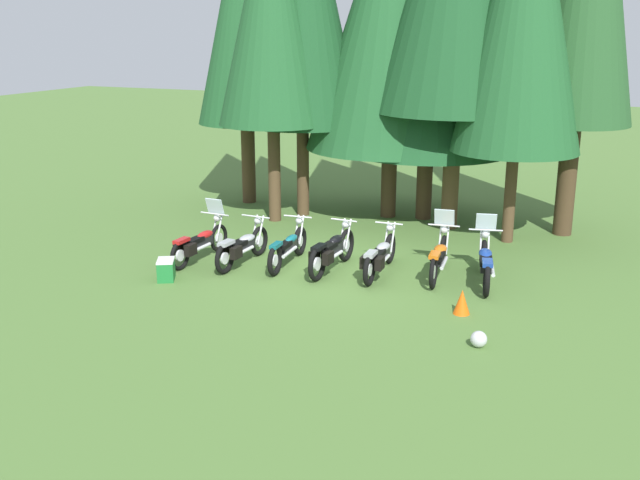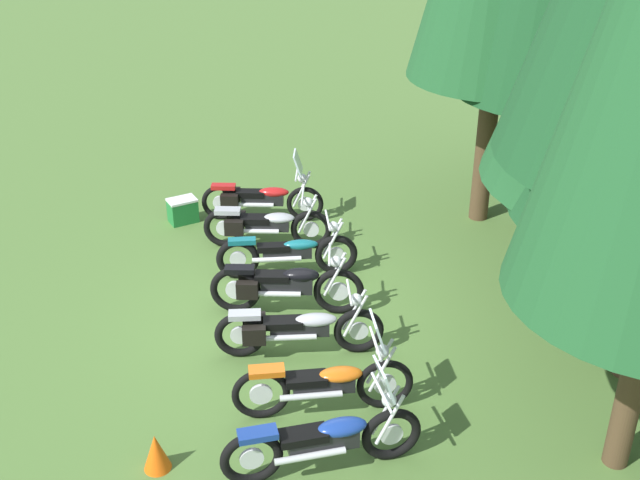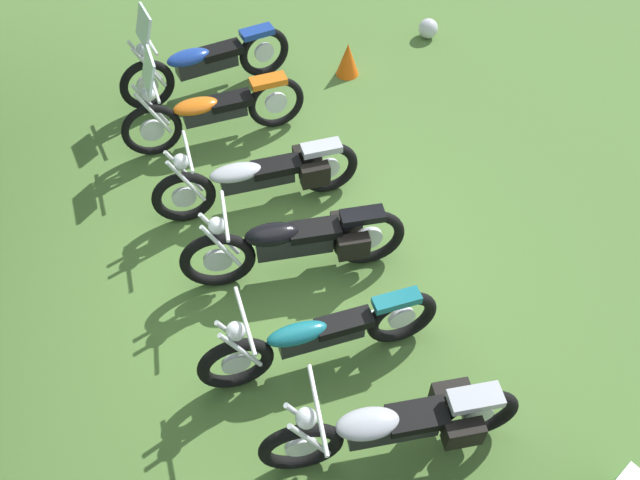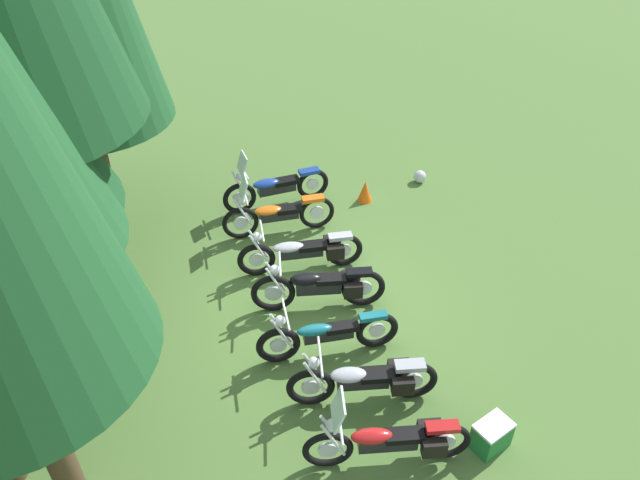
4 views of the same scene
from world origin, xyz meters
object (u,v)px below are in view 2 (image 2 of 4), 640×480
object	(u,v)px
motorcycle_3	(284,285)
motorcycle_4	(296,328)
motorcycle_1	(265,224)
motorcycle_6	(326,439)
motorcycle_5	(326,382)
traffic_cone	(156,452)
motorcycle_0	(260,198)
motorcycle_2	(288,253)
picnic_cooler	(183,210)

from	to	relation	value
motorcycle_3	motorcycle_4	distance (m)	1.08
motorcycle_1	motorcycle_6	world-z (taller)	motorcycle_6
motorcycle_5	motorcycle_6	bearing A→B (deg)	-97.78
motorcycle_4	traffic_cone	world-z (taller)	motorcycle_4
motorcycle_4	motorcycle_5	world-z (taller)	motorcycle_5
motorcycle_0	motorcycle_2	distance (m)	2.10
motorcycle_3	motorcycle_6	world-z (taller)	motorcycle_6
motorcycle_6	traffic_cone	bearing A→B (deg)	165.19
traffic_cone	motorcycle_6	bearing A→B (deg)	88.03
motorcycle_4	motorcycle_1	bearing A→B (deg)	97.64
motorcycle_0	motorcycle_5	xyz separation A→B (m)	(5.41, 1.06, 0.01)
motorcycle_3	traffic_cone	world-z (taller)	motorcycle_3
motorcycle_0	traffic_cone	xyz separation A→B (m)	(6.35, -0.91, -0.21)
motorcycle_5	motorcycle_0	bearing A→B (deg)	94.98
motorcycle_0	motorcycle_3	distance (m)	3.15
motorcycle_2	motorcycle_6	bearing A→B (deg)	-87.70
motorcycle_6	motorcycle_1	bearing A→B (deg)	86.82
motorcycle_0	motorcycle_1	bearing A→B (deg)	-80.36
motorcycle_2	traffic_cone	bearing A→B (deg)	-112.62
motorcycle_4	picnic_cooler	size ratio (longest dim) A/B	3.82
motorcycle_1	motorcycle_6	distance (m)	5.45
motorcycle_0	motorcycle_1	xyz separation A→B (m)	(1.05, 0.12, -0.02)
motorcycle_3	motorcycle_6	size ratio (longest dim) A/B	1.00
motorcycle_2	motorcycle_4	xyz separation A→B (m)	(2.15, 0.14, 0.01)
motorcycle_0	motorcycle_2	bearing A→B (deg)	-72.01
motorcycle_6	picnic_cooler	world-z (taller)	motorcycle_6
motorcycle_3	traffic_cone	size ratio (longest dim) A/B	4.82
motorcycle_2	motorcycle_4	world-z (taller)	motorcycle_4
motorcycle_1	motorcycle_6	size ratio (longest dim) A/B	0.96
motorcycle_2	picnic_cooler	xyz separation A→B (m)	(-1.99, -1.98, -0.19)
motorcycle_2	motorcycle_3	world-z (taller)	motorcycle_3
motorcycle_0	motorcycle_4	xyz separation A→B (m)	(4.18, 0.68, -0.02)
motorcycle_0	motorcycle_2	world-z (taller)	motorcycle_0
traffic_cone	motorcycle_3	bearing A→B (deg)	156.50
motorcycle_1	motorcycle_6	xyz separation A→B (m)	(5.37, 0.91, 0.03)
motorcycle_2	traffic_cone	size ratio (longest dim) A/B	4.78
motorcycle_3	picnic_cooler	world-z (taller)	motorcycle_3
motorcycle_2	motorcycle_4	bearing A→B (deg)	-90.41
motorcycle_5	traffic_cone	xyz separation A→B (m)	(0.94, -1.97, -0.23)
motorcycle_1	picnic_cooler	world-z (taller)	motorcycle_1
motorcycle_1	motorcycle_5	bearing A→B (deg)	-74.89
picnic_cooler	motorcycle_5	bearing A→B (deg)	24.96
motorcycle_1	motorcycle_3	xyz separation A→B (m)	(2.07, 0.38, 0.04)
motorcycle_5	picnic_cooler	distance (m)	5.93
motorcycle_4	picnic_cooler	xyz separation A→B (m)	(-4.14, -2.12, -0.20)
motorcycle_6	traffic_cone	distance (m)	1.95
motorcycle_1	traffic_cone	size ratio (longest dim) A/B	4.63
motorcycle_4	motorcycle_5	distance (m)	1.29
motorcycle_0	motorcycle_6	bearing A→B (deg)	-77.79
traffic_cone	picnic_cooler	bearing A→B (deg)	-175.20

